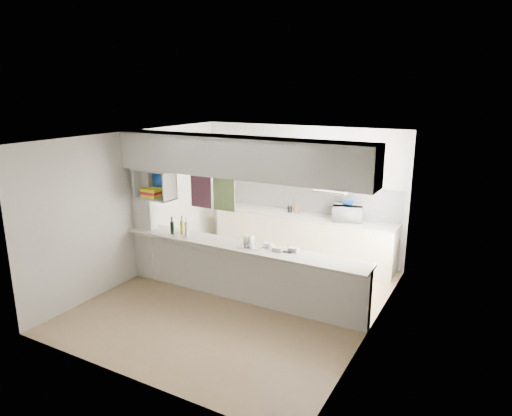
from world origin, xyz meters
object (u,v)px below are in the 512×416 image
Objects in this scene: dish_rack at (251,242)px; wine_bottles at (181,228)px; microwave at (347,213)px; bowl at (349,203)px.

wine_bottles reaches higher than dish_rack.
microwave is 1.48× the size of wine_bottles.
bowl is (0.01, 0.02, 0.18)m from microwave.
wine_bottles is at bearing -135.01° from bowl.
microwave is at bearing 44.75° from wine_bottles.
dish_rack is at bearing 52.76° from microwave.
wine_bottles is (-2.18, -2.18, -0.21)m from bowl.
wine_bottles is at bearing 173.73° from dish_rack.
microwave is 3.06m from wine_bottles.
wine_bottles is at bearing 29.38° from microwave.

